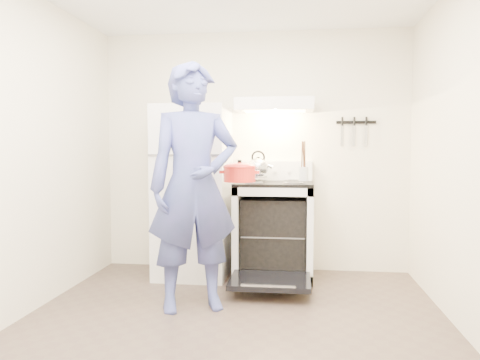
% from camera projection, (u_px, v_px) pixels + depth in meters
% --- Properties ---
extents(floor, '(3.60, 3.60, 0.00)m').
position_uv_depth(floor, '(229.00, 333.00, 3.25)').
color(floor, '#4A3D32').
rests_on(floor, ground).
extents(back_wall, '(3.20, 0.02, 2.50)m').
position_uv_depth(back_wall, '(254.00, 152.00, 4.95)').
color(back_wall, beige).
rests_on(back_wall, ground).
extents(refrigerator, '(0.70, 0.70, 1.70)m').
position_uv_depth(refrigerator, '(193.00, 192.00, 4.70)').
color(refrigerator, white).
rests_on(refrigerator, floor).
extents(stove_body, '(0.76, 0.65, 0.92)m').
position_uv_depth(stove_body, '(274.00, 231.00, 4.65)').
color(stove_body, white).
rests_on(stove_body, floor).
extents(cooktop, '(0.76, 0.65, 0.03)m').
position_uv_depth(cooktop, '(274.00, 184.00, 4.62)').
color(cooktop, black).
rests_on(cooktop, stove_body).
extents(backsplash, '(0.76, 0.07, 0.20)m').
position_uv_depth(backsplash, '(276.00, 171.00, 4.89)').
color(backsplash, white).
rests_on(backsplash, cooktop).
extents(oven_door, '(0.70, 0.54, 0.04)m').
position_uv_depth(oven_door, '(270.00, 281.00, 4.08)').
color(oven_door, black).
rests_on(oven_door, floor).
extents(oven_rack, '(0.60, 0.52, 0.01)m').
position_uv_depth(oven_rack, '(274.00, 233.00, 4.65)').
color(oven_rack, slate).
rests_on(oven_rack, stove_body).
extents(range_hood, '(0.76, 0.50, 0.12)m').
position_uv_depth(range_hood, '(275.00, 105.00, 4.64)').
color(range_hood, white).
rests_on(range_hood, back_wall).
extents(knife_strip, '(0.40, 0.02, 0.03)m').
position_uv_depth(knife_strip, '(356.00, 122.00, 4.78)').
color(knife_strip, black).
rests_on(knife_strip, back_wall).
extents(pizza_stone, '(0.34, 0.34, 0.02)m').
position_uv_depth(pizza_stone, '(281.00, 232.00, 4.61)').
color(pizza_stone, olive).
rests_on(pizza_stone, oven_rack).
extents(tea_kettle, '(0.25, 0.21, 0.31)m').
position_uv_depth(tea_kettle, '(258.00, 166.00, 4.70)').
color(tea_kettle, '#B7B7BC').
rests_on(tea_kettle, cooktop).
extents(utensil_jar, '(0.10, 0.10, 0.13)m').
position_uv_depth(utensil_jar, '(303.00, 174.00, 4.37)').
color(utensil_jar, silver).
rests_on(utensil_jar, cooktop).
extents(person, '(0.84, 0.71, 1.96)m').
position_uv_depth(person, '(194.00, 187.00, 3.69)').
color(person, navy).
rests_on(person, floor).
extents(dutch_oven, '(0.34, 0.27, 0.23)m').
position_uv_depth(dutch_oven, '(240.00, 174.00, 3.97)').
color(dutch_oven, red).
rests_on(dutch_oven, person).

